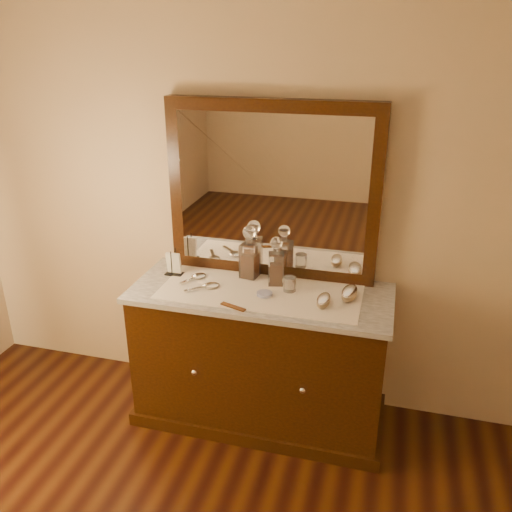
{
  "coord_description": "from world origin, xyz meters",
  "views": [
    {
      "loc": [
        0.65,
        -0.57,
        2.16
      ],
      "look_at": [
        0.0,
        1.85,
        1.1
      ],
      "focal_mm": 37.05,
      "sensor_mm": 36.0,
      "label": 1
    }
  ],
  "objects_px": {
    "decanter_right": "(276,266)",
    "brush_far": "(349,293)",
    "mirror_frame": "(272,191)",
    "pin_dish": "(264,294)",
    "napkin_rack": "(174,265)",
    "dresser_cabinet": "(260,358)",
    "hand_mirror_inner": "(208,286)",
    "decanter_left": "(250,257)",
    "brush_near": "(323,300)",
    "hand_mirror_outer": "(197,277)",
    "comb": "(233,307)"
  },
  "relations": [
    {
      "from": "pin_dish",
      "to": "decanter_left",
      "type": "distance_m",
      "value": 0.28
    },
    {
      "from": "decanter_left",
      "to": "hand_mirror_outer",
      "type": "xyz_separation_m",
      "value": [
        -0.29,
        -0.1,
        -0.11
      ]
    },
    {
      "from": "pin_dish",
      "to": "brush_far",
      "type": "relative_size",
      "value": 0.47
    },
    {
      "from": "dresser_cabinet",
      "to": "hand_mirror_inner",
      "type": "distance_m",
      "value": 0.54
    },
    {
      "from": "brush_near",
      "to": "napkin_rack",
      "type": "bearing_deg",
      "value": 170.79
    },
    {
      "from": "decanter_right",
      "to": "brush_far",
      "type": "distance_m",
      "value": 0.43
    },
    {
      "from": "mirror_frame",
      "to": "napkin_rack",
      "type": "bearing_deg",
      "value": -163.07
    },
    {
      "from": "pin_dish",
      "to": "comb",
      "type": "xyz_separation_m",
      "value": [
        -0.12,
        -0.18,
        -0.0
      ]
    },
    {
      "from": "comb",
      "to": "napkin_rack",
      "type": "distance_m",
      "value": 0.56
    },
    {
      "from": "mirror_frame",
      "to": "decanter_left",
      "type": "relative_size",
      "value": 3.83
    },
    {
      "from": "pin_dish",
      "to": "comb",
      "type": "distance_m",
      "value": 0.22
    },
    {
      "from": "mirror_frame",
      "to": "brush_far",
      "type": "xyz_separation_m",
      "value": [
        0.48,
        -0.2,
        -0.47
      ]
    },
    {
      "from": "pin_dish",
      "to": "hand_mirror_outer",
      "type": "relative_size",
      "value": 0.45
    },
    {
      "from": "decanter_right",
      "to": "brush_near",
      "type": "bearing_deg",
      "value": -30.53
    },
    {
      "from": "mirror_frame",
      "to": "pin_dish",
      "type": "bearing_deg",
      "value": -83.38
    },
    {
      "from": "decanter_left",
      "to": "hand_mirror_outer",
      "type": "relative_size",
      "value": 1.65
    },
    {
      "from": "dresser_cabinet",
      "to": "brush_near",
      "type": "xyz_separation_m",
      "value": [
        0.36,
        -0.07,
        0.46
      ]
    },
    {
      "from": "comb",
      "to": "decanter_right",
      "type": "relative_size",
      "value": 0.52
    },
    {
      "from": "napkin_rack",
      "to": "brush_near",
      "type": "relative_size",
      "value": 1.01
    },
    {
      "from": "dresser_cabinet",
      "to": "decanter_left",
      "type": "relative_size",
      "value": 4.47
    },
    {
      "from": "napkin_rack",
      "to": "decanter_left",
      "type": "height_order",
      "value": "decanter_left"
    },
    {
      "from": "dresser_cabinet",
      "to": "decanter_right",
      "type": "xyz_separation_m",
      "value": [
        0.06,
        0.11,
        0.55
      ]
    },
    {
      "from": "comb",
      "to": "dresser_cabinet",
      "type": "bearing_deg",
      "value": 87.54
    },
    {
      "from": "decanter_right",
      "to": "hand_mirror_outer",
      "type": "height_order",
      "value": "decanter_right"
    },
    {
      "from": "pin_dish",
      "to": "decanter_right",
      "type": "distance_m",
      "value": 0.19
    },
    {
      "from": "dresser_cabinet",
      "to": "napkin_rack",
      "type": "relative_size",
      "value": 8.97
    },
    {
      "from": "brush_far",
      "to": "hand_mirror_inner",
      "type": "distance_m",
      "value": 0.78
    },
    {
      "from": "napkin_rack",
      "to": "brush_far",
      "type": "distance_m",
      "value": 1.03
    },
    {
      "from": "brush_far",
      "to": "hand_mirror_outer",
      "type": "height_order",
      "value": "brush_far"
    },
    {
      "from": "decanter_right",
      "to": "hand_mirror_inner",
      "type": "bearing_deg",
      "value": -156.85
    },
    {
      "from": "mirror_frame",
      "to": "pin_dish",
      "type": "height_order",
      "value": "mirror_frame"
    },
    {
      "from": "comb",
      "to": "brush_near",
      "type": "xyz_separation_m",
      "value": [
        0.45,
        0.16,
        0.02
      ]
    },
    {
      "from": "pin_dish",
      "to": "decanter_left",
      "type": "bearing_deg",
      "value": 124.17
    },
    {
      "from": "hand_mirror_outer",
      "to": "comb",
      "type": "bearing_deg",
      "value": -42.46
    },
    {
      "from": "napkin_rack",
      "to": "brush_far",
      "type": "height_order",
      "value": "napkin_rack"
    },
    {
      "from": "pin_dish",
      "to": "mirror_frame",
      "type": "bearing_deg",
      "value": 96.62
    },
    {
      "from": "dresser_cabinet",
      "to": "hand_mirror_outer",
      "type": "height_order",
      "value": "hand_mirror_outer"
    },
    {
      "from": "comb",
      "to": "brush_far",
      "type": "distance_m",
      "value": 0.63
    },
    {
      "from": "dresser_cabinet",
      "to": "hand_mirror_outer",
      "type": "bearing_deg",
      "value": 172.12
    },
    {
      "from": "decanter_right",
      "to": "brush_near",
      "type": "distance_m",
      "value": 0.35
    },
    {
      "from": "dresser_cabinet",
      "to": "napkin_rack",
      "type": "distance_m",
      "value": 0.75
    },
    {
      "from": "comb",
      "to": "hand_mirror_inner",
      "type": "distance_m",
      "value": 0.28
    },
    {
      "from": "mirror_frame",
      "to": "brush_far",
      "type": "relative_size",
      "value": 6.58
    },
    {
      "from": "hand_mirror_outer",
      "to": "hand_mirror_inner",
      "type": "height_order",
      "value": "hand_mirror_inner"
    },
    {
      "from": "pin_dish",
      "to": "hand_mirror_inner",
      "type": "height_order",
      "value": "hand_mirror_inner"
    },
    {
      "from": "decanter_right",
      "to": "brush_far",
      "type": "bearing_deg",
      "value": -8.2
    },
    {
      "from": "napkin_rack",
      "to": "hand_mirror_outer",
      "type": "relative_size",
      "value": 0.82
    },
    {
      "from": "hand_mirror_inner",
      "to": "mirror_frame",
      "type": "bearing_deg",
      "value": 44.72
    },
    {
      "from": "dresser_cabinet",
      "to": "hand_mirror_outer",
      "type": "distance_m",
      "value": 0.6
    },
    {
      "from": "comb",
      "to": "decanter_right",
      "type": "distance_m",
      "value": 0.38
    }
  ]
}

